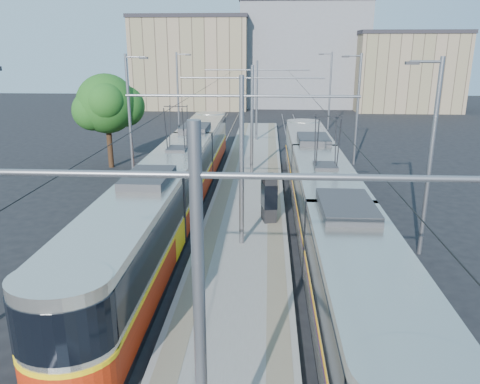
{
  "coord_description": "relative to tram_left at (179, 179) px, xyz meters",
  "views": [
    {
      "loc": [
        1.03,
        -10.49,
        8.25
      ],
      "look_at": [
        -0.26,
        11.19,
        1.6
      ],
      "focal_mm": 35.0,
      "sensor_mm": 36.0,
      "label": 1
    }
  ],
  "objects": [
    {
      "name": "rails",
      "position": [
        3.6,
        4.06,
        -1.69
      ],
      "size": [
        8.71,
        70.0,
        0.03
      ],
      "color": "gray",
      "rests_on": "ground"
    },
    {
      "name": "building_centre",
      "position": [
        9.6,
        51.06,
        5.81
      ],
      "size": [
        18.36,
        14.28,
        15.02
      ],
      "color": "slate",
      "rests_on": "ground"
    },
    {
      "name": "tram_left",
      "position": [
        0.0,
        0.0,
        0.0
      ],
      "size": [
        2.43,
        30.41,
        5.5
      ],
      "color": "black",
      "rests_on": "ground"
    },
    {
      "name": "tactile_strip_left",
      "position": [
        2.15,
        4.06,
        -1.4
      ],
      "size": [
        0.7,
        50.0,
        0.01
      ],
      "primitive_type": "cube",
      "color": "gray",
      "rests_on": "platform"
    },
    {
      "name": "catenary",
      "position": [
        3.6,
        1.21,
        2.82
      ],
      "size": [
        9.2,
        70.0,
        7.0
      ],
      "color": "slate",
      "rests_on": "platform"
    },
    {
      "name": "building_right",
      "position": [
        23.6,
        45.06,
        3.63
      ],
      "size": [
        14.28,
        10.2,
        10.65
      ],
      "color": "gray",
      "rests_on": "ground"
    },
    {
      "name": "shelter",
      "position": [
        4.76,
        -2.07,
        -0.22
      ],
      "size": [
        0.81,
        1.12,
        2.26
      ],
      "rotation": [
        0.0,
        0.0,
        0.19
      ],
      "color": "black",
      "rests_on": "platform"
    },
    {
      "name": "ground",
      "position": [
        3.6,
        -12.94,
        -1.71
      ],
      "size": [
        160.0,
        160.0,
        0.0
      ],
      "primitive_type": "plane",
      "color": "black",
      "rests_on": "ground"
    },
    {
      "name": "platform",
      "position": [
        3.6,
        4.06,
        -1.56
      ],
      "size": [
        4.0,
        50.0,
        0.3
      ],
      "primitive_type": "cube",
      "color": "gray",
      "rests_on": "ground"
    },
    {
      "name": "tram_right",
      "position": [
        7.2,
        -3.27,
        0.15
      ],
      "size": [
        2.43,
        29.35,
        5.5
      ],
      "color": "black",
      "rests_on": "ground"
    },
    {
      "name": "building_left",
      "position": [
        -6.4,
        47.06,
        4.68
      ],
      "size": [
        16.32,
        12.24,
        12.76
      ],
      "color": "gray",
      "rests_on": "ground"
    },
    {
      "name": "tree",
      "position": [
        -6.45,
        9.34,
        2.8
      ],
      "size": [
        4.59,
        4.24,
        6.66
      ],
      "color": "#382314",
      "rests_on": "ground"
    },
    {
      "name": "tactile_strip_right",
      "position": [
        5.05,
        4.06,
        -1.4
      ],
      "size": [
        0.7,
        50.0,
        0.01
      ],
      "primitive_type": "cube",
      "color": "gray",
      "rests_on": "platform"
    },
    {
      "name": "street_lamps",
      "position": [
        3.6,
        8.06,
        2.48
      ],
      "size": [
        15.18,
        38.22,
        8.0
      ],
      "color": "slate",
      "rests_on": "ground"
    }
  ]
}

